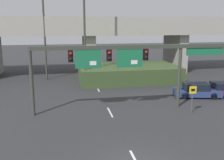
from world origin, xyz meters
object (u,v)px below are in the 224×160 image
object	(u,v)px
highway_light_pole_far	(43,13)
parked_sedan_near_right	(196,90)
speed_limit_sign	(192,95)
highway_light_pole_near	(84,10)
signal_gantry	(125,57)

from	to	relation	value
highway_light_pole_far	parked_sedan_near_right	distance (m)	20.25
speed_limit_sign	highway_light_pole_near	world-z (taller)	highway_light_pole_near
speed_limit_sign	highway_light_pole_far	bearing A→B (deg)	128.61
speed_limit_sign	parked_sedan_near_right	size ratio (longest dim) A/B	0.48
signal_gantry	parked_sedan_near_right	size ratio (longest dim) A/B	3.42
highway_light_pole_far	parked_sedan_near_right	bearing A→B (deg)	-36.46
signal_gantry	speed_limit_sign	xyz separation A→B (m)	(5.22, -1.74, -2.95)
speed_limit_sign	parked_sedan_near_right	distance (m)	5.19
signal_gantry	highway_light_pole_far	size ratio (longest dim) A/B	1.02
highway_light_pole_near	highway_light_pole_far	size ratio (longest dim) A/B	1.02
signal_gantry	highway_light_pole_far	distance (m)	15.97
highway_light_pole_near	highway_light_pole_far	xyz separation A→B (m)	(-4.67, 4.57, -0.20)
signal_gantry	highway_light_pole_near	bearing A→B (deg)	105.12
signal_gantry	parked_sedan_near_right	distance (m)	9.16
highway_light_pole_near	highway_light_pole_far	world-z (taller)	highway_light_pole_near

